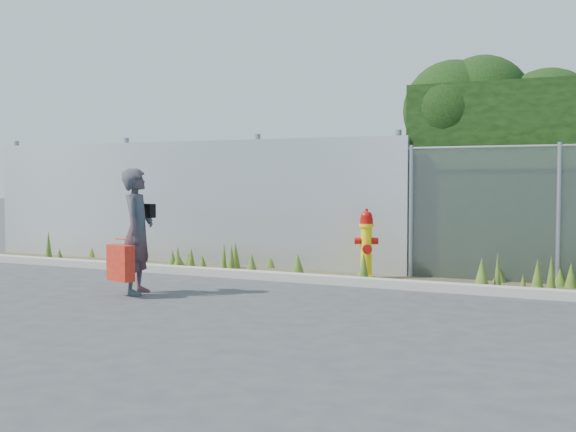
# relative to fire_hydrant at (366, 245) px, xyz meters

# --- Properties ---
(ground) EXTENTS (80.00, 80.00, 0.00)m
(ground) POSITION_rel_fire_hydrant_xyz_m (-0.50, -2.49, -0.52)
(ground) COLOR #3A3A3D
(ground) RESTS_ON ground
(curb) EXTENTS (16.00, 0.22, 0.12)m
(curb) POSITION_rel_fire_hydrant_xyz_m (-0.50, -0.69, -0.46)
(curb) COLOR #A9A698
(curb) RESTS_ON ground
(weed_strip) EXTENTS (16.00, 1.32, 0.54)m
(weed_strip) POSITION_rel_fire_hydrant_xyz_m (-0.12, -0.04, -0.40)
(weed_strip) COLOR #473B28
(weed_strip) RESTS_ON ground
(corrugated_fence) EXTENTS (8.50, 0.21, 2.30)m
(corrugated_fence) POSITION_rel_fire_hydrant_xyz_m (-3.75, 0.52, 0.58)
(corrugated_fence) COLOR silver
(corrugated_fence) RESTS_ON ground
(fire_hydrant) EXTENTS (0.36, 0.32, 1.08)m
(fire_hydrant) POSITION_rel_fire_hydrant_xyz_m (0.00, 0.00, 0.00)
(fire_hydrant) COLOR yellow
(fire_hydrant) RESTS_ON ground
(woman) EXTENTS (0.58, 0.71, 1.67)m
(woman) POSITION_rel_fire_hydrant_xyz_m (-2.27, -2.63, 0.31)
(woman) COLOR #0F5961
(woman) RESTS_ON ground
(red_tote_bag) EXTENTS (0.42, 0.16, 0.55)m
(red_tote_bag) POSITION_rel_fire_hydrant_xyz_m (-2.33, -2.92, -0.08)
(red_tote_bag) COLOR red
(black_shoulder_bag) EXTENTS (0.25, 0.10, 0.19)m
(black_shoulder_bag) POSITION_rel_fire_hydrant_xyz_m (-2.28, -2.42, 0.58)
(black_shoulder_bag) COLOR black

